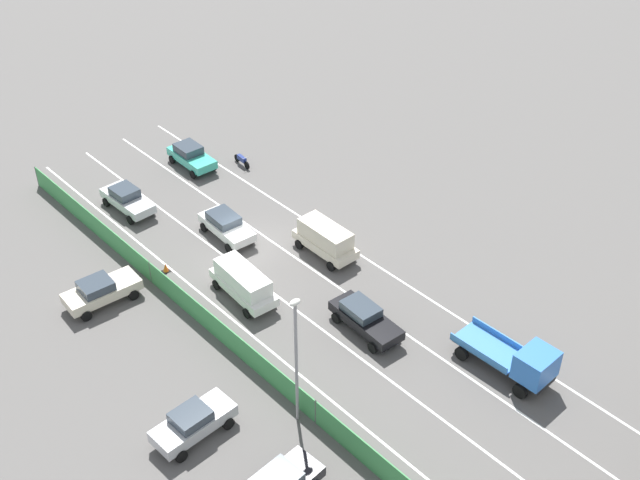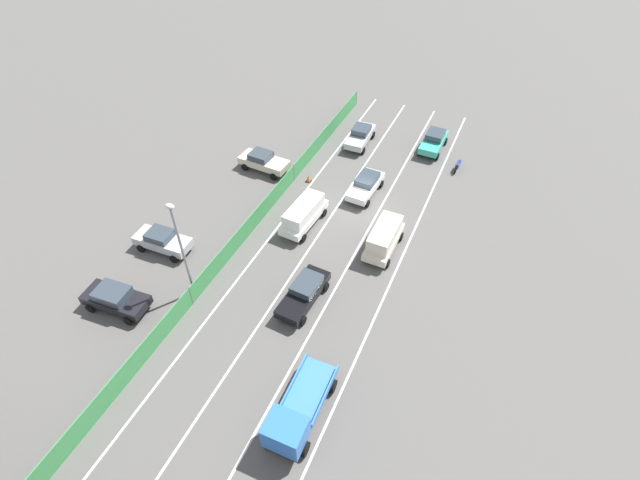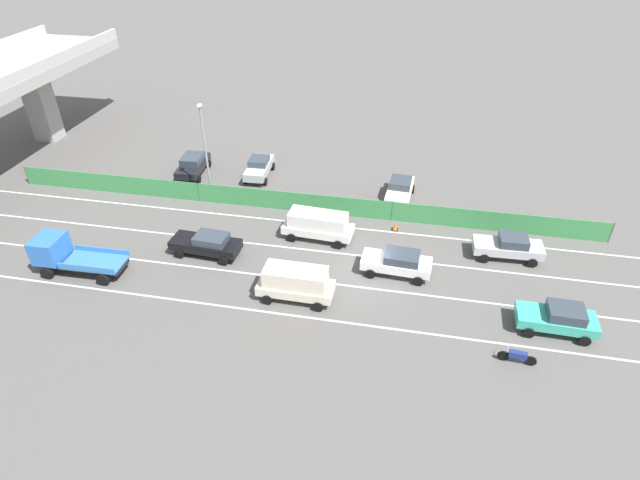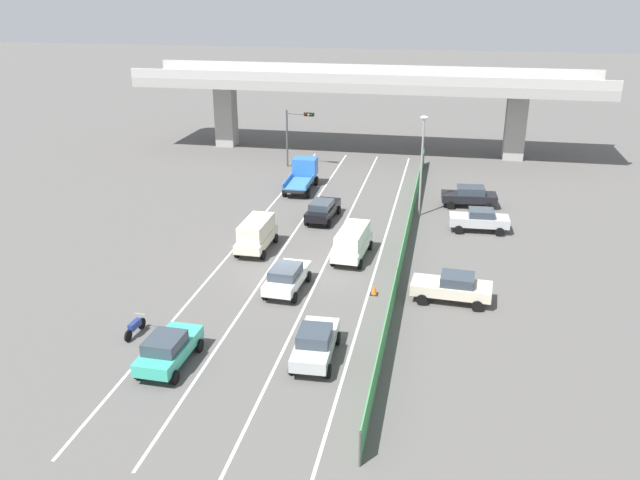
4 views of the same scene
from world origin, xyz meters
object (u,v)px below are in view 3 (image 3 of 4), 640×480
object	(u,v)px
car_van_white	(318,224)
motorcycle	(517,356)
street_lamp	(205,144)
car_sedan_black	(207,243)
flatbed_truck_blue	(65,254)
traffic_cone	(395,226)
parked_wagon_silver	(259,167)
car_van_cream	(296,282)
car_taxi_teal	(559,318)
car_sedan_white	(398,262)
parked_sedan_dark	(193,164)
parked_sedan_cream	(400,190)
car_sedan_silver	(509,246)

from	to	relation	value
car_van_white	motorcycle	distance (m)	15.50
car_van_white	street_lamp	size ratio (longest dim) A/B	0.64
car_sedan_black	flatbed_truck_blue	distance (m)	8.81
car_sedan_black	car_van_white	bearing A→B (deg)	-64.20
motorcycle	traffic_cone	distance (m)	13.47
parked_wagon_silver	flatbed_truck_blue	bearing A→B (deg)	150.99
car_van_cream	street_lamp	bearing A→B (deg)	41.91
car_taxi_teal	car_sedan_white	world-z (taller)	car_taxi_teal
car_taxi_teal	car_van_white	size ratio (longest dim) A/B	0.86
car_van_cream	car_van_white	world-z (taller)	car_van_cream
motorcycle	street_lamp	bearing A→B (deg)	58.75
flatbed_truck_blue	parked_sedan_dark	size ratio (longest dim) A/B	1.26
parked_sedan_cream	parked_sedan_dark	distance (m)	17.68
car_van_white	car_sedan_silver	bearing A→B (deg)	-89.19
car_taxi_teal	flatbed_truck_blue	bearing A→B (deg)	90.39
car_van_white	flatbed_truck_blue	bearing A→B (deg)	113.92
parked_wagon_silver	parked_sedan_dark	size ratio (longest dim) A/B	0.96
car_taxi_teal	parked_sedan_dark	xyz separation A→B (m)	(14.08, 27.16, 0.01)
car_sedan_silver	flatbed_truck_blue	distance (m)	28.66
car_sedan_white	street_lamp	world-z (taller)	street_lamp
car_van_white	motorcycle	bearing A→B (deg)	-127.12
car_sedan_silver	car_van_white	world-z (taller)	car_van_white
car_van_white	flatbed_truck_blue	world-z (taller)	flatbed_truck_blue
car_sedan_silver	car_sedan_black	size ratio (longest dim) A/B	0.95
motorcycle	parked_sedan_cream	xyz separation A→B (m)	(15.87, 7.11, 0.44)
car_taxi_teal	flatbed_truck_blue	distance (m)	29.77
car_taxi_teal	car_van_cream	world-z (taller)	car_van_cream
car_sedan_black	traffic_cone	world-z (taller)	car_sedan_black
car_taxi_teal	street_lamp	world-z (taller)	street_lamp
car_sedan_silver	street_lamp	bearing A→B (deg)	80.70
car_sedan_silver	flatbed_truck_blue	world-z (taller)	flatbed_truck_blue
car_sedan_silver	motorcycle	distance (m)	9.55
car_sedan_silver	traffic_cone	world-z (taller)	car_sedan_silver
flatbed_truck_blue	traffic_cone	size ratio (longest dim) A/B	9.30
car_van_white	car_sedan_white	bearing A→B (deg)	-117.49
traffic_cone	street_lamp	bearing A→B (deg)	83.29
motorcycle	street_lamp	world-z (taller)	street_lamp
car_van_cream	parked_wagon_silver	bearing A→B (deg)	24.27
car_taxi_teal	car_sedan_black	xyz separation A→B (m)	(3.14, 21.62, -0.03)
flatbed_truck_blue	parked_wagon_silver	size ratio (longest dim) A/B	1.31
car_taxi_teal	street_lamp	bearing A→B (deg)	66.92
parked_sedan_cream	parked_sedan_dark	bearing A→B (deg)	86.43
car_taxi_teal	traffic_cone	size ratio (longest dim) A/B	7.04
car_sedan_black	car_van_cream	xyz separation A→B (m)	(-3.20, -6.81, 0.32)
car_sedan_white	parked_sedan_cream	size ratio (longest dim) A/B	0.98
car_sedan_white	parked_wagon_silver	size ratio (longest dim) A/B	1.04
car_sedan_black	traffic_cone	size ratio (longest dim) A/B	7.84
street_lamp	car_sedan_black	bearing A→B (deg)	-160.96
car_van_cream	car_van_white	distance (m)	6.52
street_lamp	flatbed_truck_blue	bearing A→B (deg)	151.49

